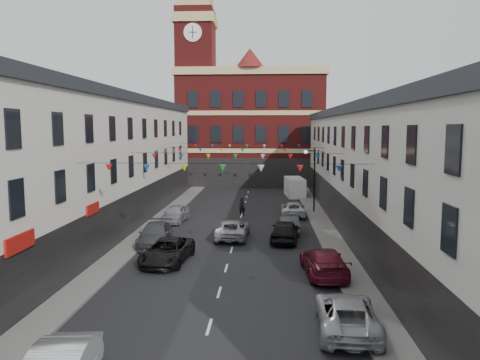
% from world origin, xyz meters
% --- Properties ---
extents(ground, '(160.00, 160.00, 0.00)m').
position_xyz_m(ground, '(0.00, 0.00, 0.00)').
color(ground, black).
rests_on(ground, ground).
extents(pavement_left, '(1.80, 64.00, 0.15)m').
position_xyz_m(pavement_left, '(-6.90, 2.00, 0.07)').
color(pavement_left, '#605E5B').
rests_on(pavement_left, ground).
extents(pavement_right, '(1.80, 64.00, 0.15)m').
position_xyz_m(pavement_right, '(6.90, 2.00, 0.07)').
color(pavement_right, '#605E5B').
rests_on(pavement_right, ground).
extents(terrace_left, '(8.40, 56.00, 10.70)m').
position_xyz_m(terrace_left, '(-11.78, 1.00, 5.35)').
color(terrace_left, silver).
rests_on(terrace_left, ground).
extents(terrace_right, '(8.40, 56.00, 9.70)m').
position_xyz_m(terrace_right, '(11.78, 1.00, 4.85)').
color(terrace_right, beige).
rests_on(terrace_right, ground).
extents(civic_building, '(20.60, 13.30, 18.50)m').
position_xyz_m(civic_building, '(0.00, 37.95, 8.14)').
color(civic_building, maroon).
rests_on(civic_building, ground).
extents(clock_tower, '(5.60, 5.60, 30.00)m').
position_xyz_m(clock_tower, '(-7.50, 35.00, 14.93)').
color(clock_tower, maroon).
rests_on(clock_tower, ground).
extents(distant_hill, '(40.00, 14.00, 10.00)m').
position_xyz_m(distant_hill, '(-4.00, 62.00, 5.00)').
color(distant_hill, '#294922').
rests_on(distant_hill, ground).
extents(street_lamp, '(1.10, 0.36, 6.00)m').
position_xyz_m(street_lamp, '(6.55, 14.00, 3.90)').
color(street_lamp, black).
rests_on(street_lamp, ground).
extents(car_left_c, '(2.82, 5.30, 1.42)m').
position_xyz_m(car_left_c, '(-3.60, -3.14, 0.71)').
color(car_left_c, black).
rests_on(car_left_c, ground).
extents(car_left_d, '(2.46, 5.19, 1.46)m').
position_xyz_m(car_left_d, '(-5.35, 1.06, 0.73)').
color(car_left_d, '#404248').
rests_on(car_left_d, ground).
extents(car_left_e, '(2.13, 4.41, 1.45)m').
position_xyz_m(car_left_e, '(-5.50, 8.99, 0.73)').
color(car_left_e, gray).
rests_on(car_left_e, ground).
extents(car_right_b, '(2.55, 5.09, 1.38)m').
position_xyz_m(car_right_b, '(5.50, -12.05, 0.69)').
color(car_right_b, '#9D9FA4').
rests_on(car_right_b, ground).
extents(car_right_c, '(2.46, 5.33, 1.51)m').
position_xyz_m(car_right_c, '(5.44, -5.01, 0.75)').
color(car_right_c, maroon).
rests_on(car_right_c, ground).
extents(car_right_d, '(2.31, 4.76, 1.56)m').
position_xyz_m(car_right_d, '(3.60, 2.56, 0.78)').
color(car_right_d, black).
rests_on(car_right_d, ground).
extents(car_right_e, '(1.55, 4.06, 1.32)m').
position_xyz_m(car_right_e, '(4.01, 5.42, 0.66)').
color(car_right_e, '#44474B').
rests_on(car_right_e, ground).
extents(car_right_f, '(2.26, 4.76, 1.31)m').
position_xyz_m(car_right_f, '(4.74, 12.24, 0.66)').
color(car_right_f, silver).
rests_on(car_right_f, ground).
extents(moving_car, '(2.45, 4.98, 1.36)m').
position_xyz_m(moving_car, '(-0.16, 3.34, 0.68)').
color(moving_car, '#9D9EA4').
rests_on(moving_car, ground).
extents(white_van, '(2.36, 5.11, 2.19)m').
position_xyz_m(white_van, '(5.60, 24.76, 1.10)').
color(white_van, white).
rests_on(white_van, ground).
extents(pedestrian, '(0.69, 0.54, 1.67)m').
position_xyz_m(pedestrian, '(0.08, 12.20, 0.84)').
color(pedestrian, black).
rests_on(pedestrian, ground).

